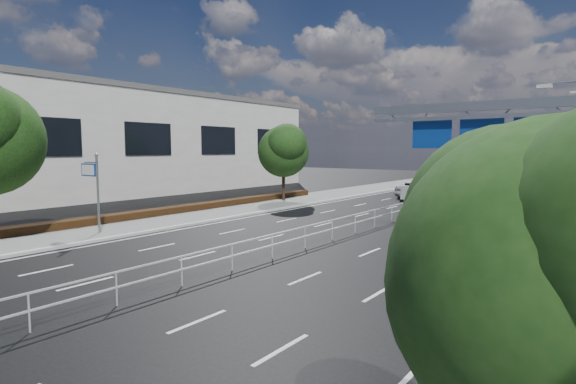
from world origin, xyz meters
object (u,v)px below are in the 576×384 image
Objects in this scene: toilet_sign at (93,180)px; near_car_dark at (458,177)px; parked_car_dark at (546,206)px; overhead_gantry at (497,127)px; white_minivan at (421,192)px; red_bus at (464,169)px; silver_minivan at (505,215)px; pedestrian_a at (565,228)px; near_car_silver at (415,189)px; parked_car_teal at (536,213)px.

toilet_sign is 51.50m from near_car_dark.
parked_car_dark is (18.40, 22.33, -2.25)m from toilet_sign.
white_minivan is at bearing 121.15° from overhead_gantry.
red_bus is 2.53× the size of silver_minivan.
toilet_sign reaches higher than pedestrian_a.
silver_minivan reaches higher than white_minivan.
toilet_sign is at bearing -147.24° from silver_minivan.
near_car_dark is 2.42× the size of pedestrian_a.
pedestrian_a is (13.77, -17.38, 0.16)m from near_car_silver.
overhead_gantry is 13.25m from parked_car_dark.
red_bus is 37.22m from silver_minivan.
silver_minivan reaches higher than parked_car_teal.
toilet_sign is 0.36× the size of red_bus.
red_bus is 2.49× the size of near_car_silver.
parked_car_dark is at bearing 113.27° from near_car_dark.
near_car_dark is at bearing 106.98° from white_minivan.
silver_minivan is at bearing -61.83° from pedestrian_a.
silver_minivan is at bearing -44.29° from white_minivan.
silver_minivan is 2.83× the size of pedestrian_a.
overhead_gantry is 43.73m from near_car_dark.
parked_car_teal is (13.06, -31.95, -1.07)m from red_bus.
near_car_dark is 0.72× the size of parked_car_teal.
parked_car_teal reaches higher than near_car_dark.
pedestrian_a is at bearing 109.06° from near_car_dark.
pedestrian_a is at bearing -78.66° from parked_car_teal.
white_minivan is 0.89× the size of parked_car_dark.
near_car_silver is 12.99m from parked_car_dark.
red_bus is at bearing 118.20° from parked_car_dark.
parked_car_dark is (11.61, -5.81, -0.13)m from near_car_silver.
red_bus is at bearing 121.08° from near_car_dark.
near_car_dark is (-4.46, 25.99, -0.20)m from white_minivan.
toilet_sign is 2.58× the size of pedestrian_a.
near_car_silver is 1.01× the size of parked_car_dark.
red_bus is at bearing -80.30° from near_car_silver.
silver_minivan reaches higher than near_car_silver.
overhead_gantry reaches higher than near_car_dark.
toilet_sign is 20.52m from overhead_gantry.
white_minivan is 2.53× the size of pedestrian_a.
silver_minivan is at bearing 106.67° from near_car_dark.
overhead_gantry reaches higher than white_minivan.
silver_minivan is at bearing -68.27° from red_bus.
near_car_dark is 36.98m from parked_car_teal.
red_bus is at bearing 104.51° from white_minivan.
overhead_gantry is (17.69, 10.05, 2.66)m from toilet_sign.
pedestrian_a reaches higher than white_minivan.
overhead_gantry reaches higher than parked_car_teal.
pedestrian_a reaches higher than near_car_silver.
parked_car_dark is at bearing 86.73° from overhead_gantry.
parked_car_teal is at bearing 83.71° from overhead_gantry.
parked_car_teal is (1.03, 3.26, -0.15)m from silver_minivan.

